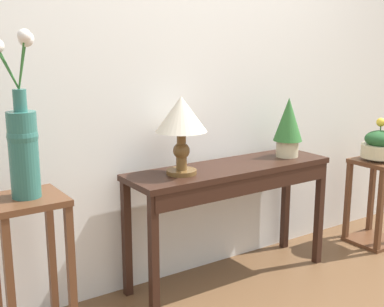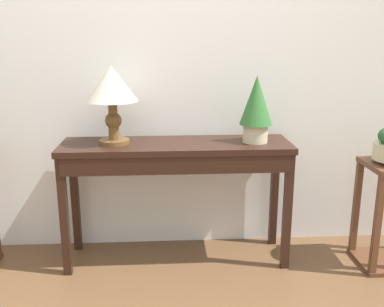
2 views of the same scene
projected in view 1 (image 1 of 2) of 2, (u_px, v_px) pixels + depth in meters
name	position (u px, v px, depth m)	size (l,w,h in m)	color
back_wall_with_art	(201.00, 53.00, 3.14)	(9.00, 0.10, 2.80)	silver
console_table	(233.00, 183.00, 3.08)	(1.33, 0.38, 0.74)	black
table_lamp	(181.00, 119.00, 2.81)	(0.29, 0.29, 0.44)	brown
potted_plant_on_console	(288.00, 125.00, 3.27)	(0.19, 0.19, 0.39)	beige
pedestal_stand_left	(33.00, 275.00, 2.41)	(0.32, 0.32, 0.78)	#56331E
flower_vase_tall_left	(22.00, 139.00, 2.26)	(0.19, 0.17, 0.75)	#2D665B
pedestal_stand_right	(376.00, 202.00, 3.72)	(0.32, 0.32, 0.64)	#56331E
planter_bowl_wide_right	(381.00, 144.00, 3.63)	(0.27, 0.27, 0.32)	beige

